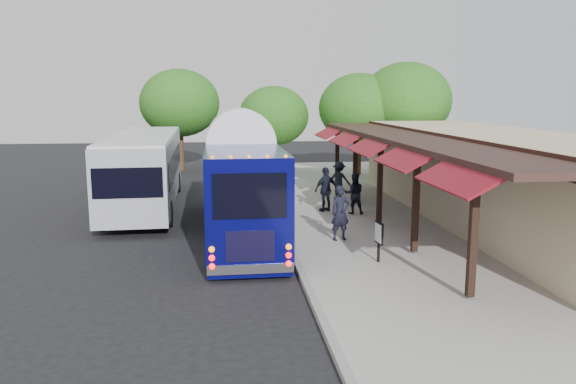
{
  "coord_description": "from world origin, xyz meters",
  "views": [
    {
      "loc": [
        -2.06,
        -16.3,
        5.0
      ],
      "look_at": [
        0.08,
        2.09,
        1.8
      ],
      "focal_mm": 35.0,
      "sensor_mm": 36.0,
      "label": 1
    }
  ],
  "objects_px": {
    "coach_bus": "(241,181)",
    "city_bus": "(145,167)",
    "ped_b": "(354,194)",
    "ped_c": "(326,189)",
    "sign_board": "(379,235)",
    "ped_a": "(340,213)",
    "ped_d": "(339,180)"
  },
  "relations": [
    {
      "from": "coach_bus",
      "to": "ped_d",
      "type": "bearing_deg",
      "value": 49.54
    },
    {
      "from": "ped_b",
      "to": "ped_d",
      "type": "xyz_separation_m",
      "value": [
        0.12,
        3.61,
        0.03
      ]
    },
    {
      "from": "ped_b",
      "to": "ped_d",
      "type": "distance_m",
      "value": 3.61
    },
    {
      "from": "ped_d",
      "to": "ped_a",
      "type": "bearing_deg",
      "value": 100.27
    },
    {
      "from": "city_bus",
      "to": "ped_a",
      "type": "xyz_separation_m",
      "value": [
        7.39,
        -7.5,
        -0.74
      ]
    },
    {
      "from": "ped_a",
      "to": "sign_board",
      "type": "xyz_separation_m",
      "value": [
        0.6,
        -2.63,
        -0.12
      ]
    },
    {
      "from": "coach_bus",
      "to": "sign_board",
      "type": "height_order",
      "value": "coach_bus"
    },
    {
      "from": "city_bus",
      "to": "ped_d",
      "type": "relative_size",
      "value": 7.06
    },
    {
      "from": "city_bus",
      "to": "ped_d",
      "type": "xyz_separation_m",
      "value": [
        8.97,
        0.26,
        -0.79
      ]
    },
    {
      "from": "coach_bus",
      "to": "city_bus",
      "type": "distance_m",
      "value": 6.92
    },
    {
      "from": "city_bus",
      "to": "ped_d",
      "type": "bearing_deg",
      "value": -0.35
    },
    {
      "from": "ped_c",
      "to": "sign_board",
      "type": "height_order",
      "value": "ped_c"
    },
    {
      "from": "ped_c",
      "to": "ped_d",
      "type": "relative_size",
      "value": 1.08
    },
    {
      "from": "ped_b",
      "to": "sign_board",
      "type": "relative_size",
      "value": 1.41
    },
    {
      "from": "ped_a",
      "to": "ped_d",
      "type": "bearing_deg",
      "value": 63.71
    },
    {
      "from": "ped_a",
      "to": "ped_b",
      "type": "relative_size",
      "value": 1.1
    },
    {
      "from": "coach_bus",
      "to": "city_bus",
      "type": "bearing_deg",
      "value": 125.87
    },
    {
      "from": "ped_a",
      "to": "ped_c",
      "type": "bearing_deg",
      "value": 70.48
    },
    {
      "from": "coach_bus",
      "to": "city_bus",
      "type": "height_order",
      "value": "coach_bus"
    },
    {
      "from": "city_bus",
      "to": "ped_b",
      "type": "relative_size",
      "value": 7.27
    },
    {
      "from": "ped_b",
      "to": "ped_c",
      "type": "xyz_separation_m",
      "value": [
        -1.06,
        0.62,
        0.09
      ]
    },
    {
      "from": "ped_a",
      "to": "ped_c",
      "type": "xyz_separation_m",
      "value": [
        0.39,
        4.77,
        0.01
      ]
    },
    {
      "from": "city_bus",
      "to": "ped_d",
      "type": "height_order",
      "value": "city_bus"
    },
    {
      "from": "sign_board",
      "to": "ped_c",
      "type": "bearing_deg",
      "value": 84.43
    },
    {
      "from": "ped_a",
      "to": "ped_b",
      "type": "height_order",
      "value": "ped_a"
    },
    {
      "from": "city_bus",
      "to": "sign_board",
      "type": "relative_size",
      "value": 10.25
    },
    {
      "from": "ped_c",
      "to": "sign_board",
      "type": "bearing_deg",
      "value": 66.99
    },
    {
      "from": "city_bus",
      "to": "ped_a",
      "type": "height_order",
      "value": "city_bus"
    },
    {
      "from": "coach_bus",
      "to": "ped_b",
      "type": "xyz_separation_m",
      "value": [
        4.73,
        2.21,
        -0.95
      ]
    },
    {
      "from": "ped_b",
      "to": "coach_bus",
      "type": "bearing_deg",
      "value": 30.89
    },
    {
      "from": "ped_c",
      "to": "ped_b",
      "type": "bearing_deg",
      "value": 125.1
    },
    {
      "from": "city_bus",
      "to": "ped_a",
      "type": "bearing_deg",
      "value": -47.41
    }
  ]
}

